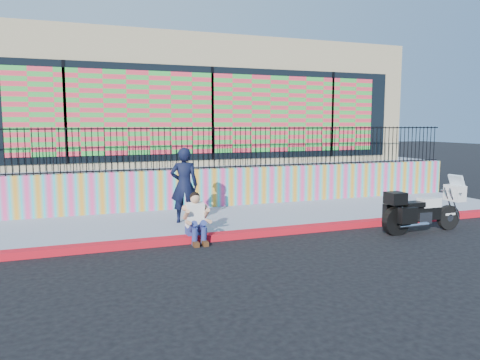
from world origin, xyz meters
name	(u,v)px	position (x,y,z in m)	size (l,w,h in m)	color
ground	(267,235)	(0.00, 0.00, 0.00)	(90.00, 90.00, 0.00)	black
red_curb	(267,232)	(0.00, 0.00, 0.07)	(16.00, 0.30, 0.15)	red
sidewalk	(241,219)	(0.00, 1.65, 0.07)	(16.00, 3.00, 0.15)	gray
mural_wall	(222,187)	(0.00, 3.25, 0.70)	(16.00, 0.20, 1.10)	#F34085
metal_fence	(222,148)	(0.00, 3.25, 1.85)	(15.80, 0.04, 1.20)	black
elevated_platform	(181,173)	(0.00, 8.35, 0.62)	(16.00, 10.00, 1.25)	gray
storefront_building	(181,105)	(0.00, 8.13, 3.25)	(14.00, 8.06, 4.00)	tan
police_motorcycle	(422,209)	(3.53, -1.00, 0.56)	(2.13, 0.70, 1.33)	black
police_officer	(184,185)	(-1.58, 1.39, 1.06)	(0.67, 0.44, 1.83)	black
seated_man	(197,222)	(-1.68, -0.10, 0.45)	(0.54, 0.71, 1.06)	navy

